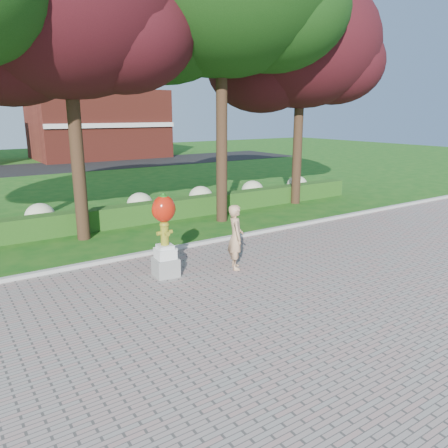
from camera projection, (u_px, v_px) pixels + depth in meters
name	position (u px, v px, depth m)	size (l,w,h in m)	color
ground	(227.00, 279.00, 11.63)	(100.00, 100.00, 0.00)	#144F13
walkway	(343.00, 342.00, 8.41)	(40.00, 14.00, 0.04)	gray
curb	(174.00, 249.00, 14.03)	(40.00, 0.18, 0.15)	#ADADA5
lawn_hedge	(127.00, 215.00, 17.16)	(24.00, 0.70, 0.80)	#153F12
hydrangea_row	(130.00, 205.00, 18.24)	(20.10, 1.10, 0.99)	#BBC395
street	(26.00, 169.00, 34.15)	(50.00, 8.00, 0.02)	black
building_right	(99.00, 124.00, 42.51)	(12.00, 8.00, 6.40)	maroon
tree_mid_left	(61.00, 14.00, 13.58)	(8.25, 7.04, 10.69)	black
tree_far_right	(299.00, 52.00, 19.73)	(7.88, 6.72, 10.21)	black
hydrant_sculpture	(165.00, 233.00, 11.50)	(0.67, 0.67, 2.27)	gray
woman	(236.00, 237.00, 12.15)	(0.67, 0.44, 1.83)	tan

